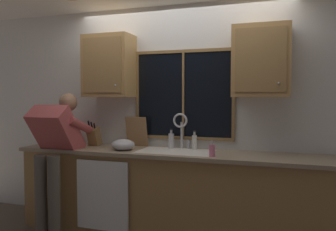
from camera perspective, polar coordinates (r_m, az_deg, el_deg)
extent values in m
cube|color=silver|center=(3.96, 2.32, -0.13)|extent=(5.84, 0.12, 2.55)
cube|color=black|center=(3.87, 2.63, 3.49)|extent=(1.10, 0.02, 0.95)
cube|color=olive|center=(3.90, 2.61, 10.75)|extent=(1.17, 0.02, 0.04)
cube|color=olive|center=(3.89, 2.57, -3.77)|extent=(1.17, 0.02, 0.04)
cube|color=olive|center=(4.06, -5.15, 3.47)|extent=(0.03, 0.02, 0.95)
cube|color=olive|center=(3.75, 10.97, 3.45)|extent=(0.03, 0.02, 0.95)
cube|color=olive|center=(3.86, 2.58, 3.50)|extent=(0.02, 0.02, 0.95)
cube|color=#A07744|center=(3.77, 0.76, -13.21)|extent=(3.44, 0.58, 0.88)
cube|color=gray|center=(3.65, 0.67, -6.34)|extent=(3.50, 0.62, 0.04)
cube|color=white|center=(3.75, -11.01, -13.08)|extent=(0.60, 0.02, 0.74)
cube|color=#B2844C|center=(4.07, -9.86, 8.16)|extent=(0.56, 0.33, 0.72)
cube|color=#9D7443|center=(3.92, -11.06, 8.34)|extent=(0.48, 0.01, 0.62)
sphere|color=#B2B2B7|center=(3.82, -8.87, 5.03)|extent=(0.02, 0.02, 0.02)
cube|color=#B2844C|center=(3.59, 15.43, 8.76)|extent=(0.56, 0.33, 0.72)
cube|color=#9D7443|center=(3.42, 15.27, 9.05)|extent=(0.48, 0.01, 0.62)
sphere|color=#B2B2B7|center=(3.39, 18.08, 5.15)|extent=(0.02, 0.02, 0.02)
cube|color=white|center=(3.64, 1.33, -6.20)|extent=(0.80, 0.46, 0.02)
cube|color=beige|center=(3.72, -1.63, -7.55)|extent=(0.36, 0.42, 0.20)
cube|color=beige|center=(3.61, 4.39, -7.91)|extent=(0.36, 0.42, 0.20)
cube|color=white|center=(3.66, 1.33, -7.74)|extent=(0.04, 0.42, 0.20)
cylinder|color=silver|center=(3.83, 2.31, -3.32)|extent=(0.03, 0.03, 0.30)
torus|color=silver|center=(3.76, 2.06, -0.84)|extent=(0.16, 0.02, 0.16)
cylinder|color=silver|center=(3.82, 3.47, -4.85)|extent=(0.03, 0.03, 0.09)
cylinder|color=#595147|center=(3.99, -20.58, -12.47)|extent=(0.13, 0.13, 0.88)
cylinder|color=#595147|center=(3.89, -18.59, -12.85)|extent=(0.13, 0.13, 0.88)
cube|color=#B24C4C|center=(3.95, -18.27, -2.61)|extent=(0.44, 0.52, 0.60)
sphere|color=#A57A5B|center=(4.11, -16.44, 2.15)|extent=(0.21, 0.21, 0.21)
cylinder|color=#B24C4C|center=(4.22, -19.21, -1.58)|extent=(0.09, 0.52, 0.26)
cylinder|color=#B24C4C|center=(3.97, -14.18, -1.79)|extent=(0.09, 0.52, 0.26)
cube|color=olive|center=(4.15, -12.29, -3.53)|extent=(0.12, 0.18, 0.25)
cylinder|color=black|center=(4.10, -13.15, -1.47)|extent=(0.02, 0.05, 0.09)
cylinder|color=black|center=(4.09, -12.72, -1.58)|extent=(0.02, 0.04, 0.08)
cylinder|color=black|center=(4.07, -12.28, -1.70)|extent=(0.02, 0.04, 0.06)
cube|color=#997047|center=(4.01, -5.30, -2.71)|extent=(0.26, 0.09, 0.35)
ellipsoid|color=#B7B7BC|center=(3.76, -7.56, -4.90)|extent=(0.25, 0.25, 0.13)
cylinder|color=pink|center=(3.34, 7.42, -5.89)|extent=(0.06, 0.06, 0.12)
cylinder|color=silver|center=(3.33, 7.43, -4.61)|extent=(0.02, 0.02, 0.04)
cylinder|color=silver|center=(3.31, 7.38, -4.27)|extent=(0.01, 0.04, 0.01)
cylinder|color=silver|center=(3.77, 4.46, -4.54)|extent=(0.05, 0.05, 0.16)
cylinder|color=#B3AFA7|center=(3.76, 4.47, -3.07)|extent=(0.02, 0.02, 0.04)
cylinder|color=black|center=(3.75, 4.47, -2.68)|extent=(0.03, 0.03, 0.01)
cylinder|color=#B7B7BC|center=(3.84, 0.54, -4.31)|extent=(0.06, 0.06, 0.17)
cylinder|color=#929296|center=(3.83, 0.54, -2.76)|extent=(0.03, 0.03, 0.04)
cylinder|color=black|center=(3.83, 0.54, -2.36)|extent=(0.03, 0.03, 0.01)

